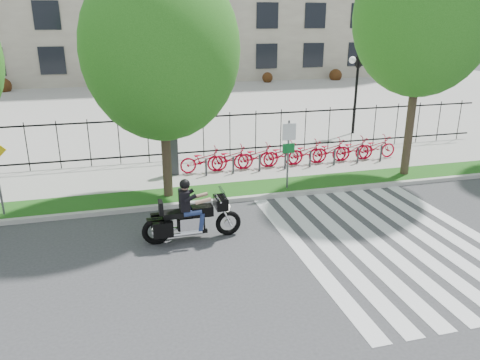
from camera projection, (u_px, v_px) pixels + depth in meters
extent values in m
plane|color=#38383A|center=(225.00, 263.00, 12.19)|extent=(120.00, 120.00, 0.00)
cube|color=#ADABA3|center=(198.00, 203.00, 15.91)|extent=(60.00, 0.20, 0.15)
cube|color=#1C5114|center=(193.00, 195.00, 16.68)|extent=(60.00, 1.50, 0.15)
cube|color=#9D9B93|center=(183.00, 173.00, 18.96)|extent=(60.00, 3.50, 0.15)
cube|color=#9D9B93|center=(149.00, 103.00, 34.99)|extent=(80.00, 34.00, 0.10)
cylinder|color=black|center=(355.00, 98.00, 24.93)|extent=(0.14, 0.14, 4.00)
cylinder|color=black|center=(358.00, 62.00, 24.31)|extent=(0.06, 0.70, 0.70)
sphere|color=white|center=(352.00, 60.00, 24.19)|extent=(0.36, 0.36, 0.36)
sphere|color=white|center=(365.00, 60.00, 24.37)|extent=(0.36, 0.36, 0.36)
cylinder|color=#3A2B1F|center=(166.00, 148.00, 15.88)|extent=(0.32, 0.32, 3.42)
ellipsoid|color=#1C5B15|center=(161.00, 50.00, 14.83)|extent=(5.07, 5.07, 5.83)
cylinder|color=#3A2B1F|center=(410.00, 119.00, 18.02)|extent=(0.32, 0.32, 4.44)
ellipsoid|color=#1C5B15|center=(423.00, 17.00, 16.81)|extent=(4.97, 4.97, 5.72)
cube|color=#2D2D33|center=(173.00, 156.00, 18.37)|extent=(0.35, 0.25, 1.50)
imported|color=#BB021C|center=(204.00, 160.00, 18.75)|extent=(1.92, 0.67, 1.01)
cylinder|color=#2D2D33|center=(206.00, 167.00, 18.34)|extent=(0.08, 0.08, 0.70)
imported|color=#BB021C|center=(230.00, 158.00, 19.01)|extent=(1.92, 0.67, 1.01)
cylinder|color=#2D2D33|center=(233.00, 165.00, 18.61)|extent=(0.08, 0.08, 0.70)
imported|color=#BB021C|center=(256.00, 156.00, 19.28)|extent=(1.92, 0.67, 1.01)
cylinder|color=#2D2D33|center=(260.00, 163.00, 18.88)|extent=(0.08, 0.08, 0.70)
imported|color=#BB021C|center=(281.00, 154.00, 19.55)|extent=(1.92, 0.67, 1.01)
cylinder|color=#2D2D33|center=(285.00, 161.00, 19.15)|extent=(0.08, 0.08, 0.70)
imported|color=#BB021C|center=(306.00, 152.00, 19.82)|extent=(1.92, 0.67, 1.01)
cylinder|color=#2D2D33|center=(310.00, 159.00, 19.42)|extent=(0.08, 0.08, 0.70)
imported|color=#BB021C|center=(329.00, 151.00, 20.09)|extent=(1.92, 0.67, 1.01)
cylinder|color=#2D2D33|center=(334.00, 157.00, 19.68)|extent=(0.08, 0.08, 0.70)
imported|color=#BB021C|center=(353.00, 149.00, 20.36)|extent=(1.92, 0.67, 1.01)
cylinder|color=#2D2D33|center=(358.00, 155.00, 19.95)|extent=(0.08, 0.08, 0.70)
imported|color=#BB021C|center=(375.00, 147.00, 20.63)|extent=(1.92, 0.67, 1.01)
cylinder|color=#2D2D33|center=(381.00, 153.00, 20.22)|extent=(0.08, 0.08, 0.70)
cylinder|color=#59595B|center=(288.00, 155.00, 16.76)|extent=(0.07, 0.07, 2.50)
cube|color=white|center=(289.00, 132.00, 16.45)|extent=(0.50, 0.03, 0.60)
cube|color=#0C6626|center=(289.00, 148.00, 16.65)|extent=(0.45, 0.03, 0.35)
torus|color=black|center=(228.00, 223.00, 13.65)|extent=(0.76, 0.15, 0.76)
torus|color=black|center=(156.00, 231.00, 13.11)|extent=(0.80, 0.18, 0.80)
cube|color=black|center=(221.00, 202.00, 13.37)|extent=(0.34, 0.61, 0.33)
cube|color=#26262B|center=(223.00, 194.00, 13.31)|extent=(0.17, 0.55, 0.33)
cube|color=silver|center=(191.00, 223.00, 13.33)|extent=(0.66, 0.38, 0.44)
cube|color=black|center=(202.00, 210.00, 13.29)|extent=(0.61, 0.38, 0.29)
cube|color=black|center=(177.00, 214.00, 13.12)|extent=(0.77, 0.41, 0.15)
cube|color=black|center=(161.00, 208.00, 12.92)|extent=(0.11, 0.38, 0.37)
cube|color=black|center=(163.00, 230.00, 12.80)|extent=(0.55, 0.18, 0.44)
cube|color=black|center=(160.00, 220.00, 13.40)|extent=(0.55, 0.18, 0.44)
cube|color=black|center=(184.00, 200.00, 13.04)|extent=(0.27, 0.44, 0.57)
sphere|color=tan|center=(185.00, 186.00, 12.91)|extent=(0.25, 0.25, 0.25)
sphere|color=black|center=(185.00, 184.00, 12.90)|extent=(0.30, 0.30, 0.30)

